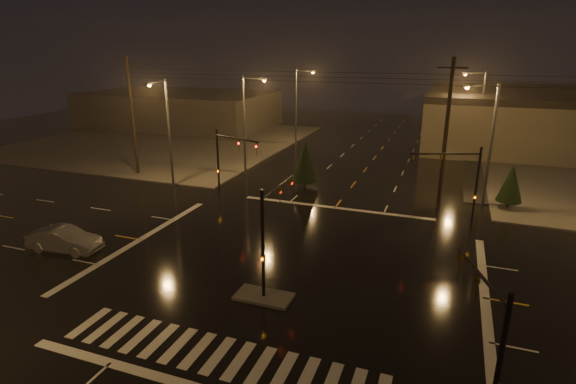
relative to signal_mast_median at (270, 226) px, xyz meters
The scene contains 20 objects.
ground 4.85m from the signal_mast_median, 90.00° to the left, with size 140.00×140.00×0.00m, color black.
sidewalk_nw 44.80m from the signal_mast_median, 132.21° to the left, with size 36.00×36.00×0.12m, color #4B4943.
median_island 3.79m from the signal_mast_median, 90.00° to the right, with size 3.00×1.60×0.15m, color #4B4943.
crosswalk 7.01m from the signal_mast_median, 90.00° to the right, with size 15.00×2.60×0.01m, color beige.
stop_bar_far 14.56m from the signal_mast_median, 90.00° to the left, with size 16.00×0.50×0.01m, color beige.
commercial_block 57.07m from the signal_mast_median, 127.83° to the left, with size 30.00×18.00×5.60m, color #3B3734.
signal_mast_median is the anchor object (origin of this frame).
signal_mast_ne 16.27m from the signal_mast_median, 54.28° to the left, with size 4.84×1.86×6.00m.
signal_mast_nw 16.27m from the signal_mast_median, 125.72° to the left, with size 4.84×1.86×6.00m.
signal_mast_se 12.22m from the signal_mast_median, 33.15° to the right, with size 1.55×3.87×6.00m.
streetlight_1 23.94m from the signal_mast_median, 117.96° to the left, with size 2.77×0.32×10.00m.
streetlight_2 38.78m from the signal_mast_median, 106.79° to the left, with size 2.77×0.32×10.00m.
streetlight_3 22.20m from the signal_mast_median, 59.61° to the left, with size 2.77×0.32×10.00m.
streetlight_4 40.69m from the signal_mast_median, 74.03° to the left, with size 2.77×0.32×10.00m.
streetlight_5 21.53m from the signal_mast_median, 138.30° to the left, with size 0.32×2.77×10.00m.
utility_pole_0 27.95m from the signal_mast_median, 142.19° to the left, with size 2.20×0.32×12.00m.
utility_pole_1 19.00m from the signal_mast_median, 64.89° to the left, with size 2.20×0.32×12.00m.
conifer_0 22.99m from the signal_mast_median, 54.42° to the left, with size 2.00×2.00×3.82m.
conifer_3 19.08m from the signal_mast_median, 102.47° to the left, with size 2.45×2.45×4.53m.
car_crossing 14.71m from the signal_mast_median, behind, with size 1.67×4.78×1.58m, color slate.
Camera 1 is at (8.44, -23.17, 12.60)m, focal length 28.00 mm.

